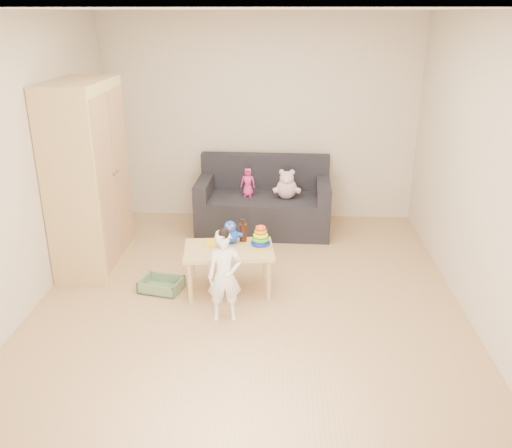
# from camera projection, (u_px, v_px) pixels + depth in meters

# --- Properties ---
(room) EXTENTS (4.50, 4.50, 4.50)m
(room) POSITION_uv_depth(u_px,v_px,m) (249.00, 166.00, 4.81)
(room) COLOR tan
(room) RESTS_ON ground
(wardrobe) EXTENTS (0.54, 1.09, 1.96)m
(wardrobe) POSITION_uv_depth(u_px,v_px,m) (88.00, 177.00, 5.61)
(wardrobe) COLOR #D1B972
(wardrobe) RESTS_ON ground
(sofa) EXTENTS (1.65, 0.86, 0.46)m
(sofa) POSITION_uv_depth(u_px,v_px,m) (263.00, 213.00, 6.78)
(sofa) COLOR black
(sofa) RESTS_ON ground
(play_table) EXTENTS (0.91, 0.63, 0.45)m
(play_table) POSITION_uv_depth(u_px,v_px,m) (229.00, 269.00, 5.31)
(play_table) COLOR tan
(play_table) RESTS_ON ground
(storage_bin) EXTENTS (0.45, 0.38, 0.12)m
(storage_bin) POSITION_uv_depth(u_px,v_px,m) (161.00, 285.00, 5.37)
(storage_bin) COLOR #658560
(storage_bin) RESTS_ON ground
(toddler) EXTENTS (0.33, 0.25, 0.82)m
(toddler) POSITION_uv_depth(u_px,v_px,m) (225.00, 277.00, 4.75)
(toddler) COLOR white
(toddler) RESTS_ON ground
(pink_bear) EXTENTS (0.32, 0.29, 0.30)m
(pink_bear) POSITION_uv_depth(u_px,v_px,m) (287.00, 186.00, 6.56)
(pink_bear) COLOR #E4A8BA
(pink_bear) RESTS_ON sofa
(doll) EXTENTS (0.19, 0.13, 0.35)m
(doll) POSITION_uv_depth(u_px,v_px,m) (248.00, 183.00, 6.62)
(doll) COLOR #ED2C87
(doll) RESTS_ON sofa
(ring_stacker) EXTENTS (0.19, 0.19, 0.22)m
(ring_stacker) POSITION_uv_depth(u_px,v_px,m) (261.00, 239.00, 5.23)
(ring_stacker) COLOR yellow
(ring_stacker) RESTS_ON play_table
(brown_bottle) EXTENTS (0.08, 0.08, 0.23)m
(brown_bottle) POSITION_uv_depth(u_px,v_px,m) (243.00, 232.00, 5.37)
(brown_bottle) COLOR black
(brown_bottle) RESTS_ON play_table
(blue_plush) EXTENTS (0.22, 0.19, 0.24)m
(blue_plush) POSITION_uv_depth(u_px,v_px,m) (230.00, 232.00, 5.31)
(blue_plush) COLOR blue
(blue_plush) RESTS_ON play_table
(wooden_figure) EXTENTS (0.05, 0.04, 0.11)m
(wooden_figure) POSITION_uv_depth(u_px,v_px,m) (219.00, 243.00, 5.21)
(wooden_figure) COLOR brown
(wooden_figure) RESTS_ON play_table
(yellow_book) EXTENTS (0.22, 0.22, 0.01)m
(yellow_book) POSITION_uv_depth(u_px,v_px,m) (216.00, 243.00, 5.34)
(yellow_book) COLOR yellow
(yellow_book) RESTS_ON play_table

